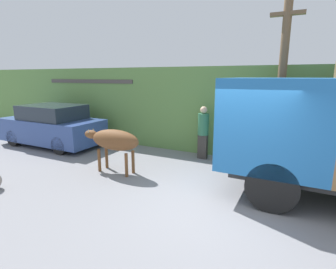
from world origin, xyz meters
The scene contains 7 objects.
ground_plane centered at (0.00, 0.00, 0.00)m, with size 60.00×60.00×0.00m, color gray.
hillside_embankment centered at (0.00, 6.23, 1.54)m, with size 32.00×5.17×3.08m.
building_backdrop centered at (-6.97, 4.97, 1.32)m, with size 4.54×2.70×2.62m.
brown_cow centered at (-3.44, 0.77, 0.95)m, with size 1.90×0.59×1.27m.
parked_suv centered at (-7.59, 2.08, 0.79)m, with size 4.20×1.82×1.64m.
pedestrian_on_hill centered at (-1.59, 3.16, 0.98)m, with size 0.37×0.37×1.78m.
utility_pole centered at (0.69, 3.28, 2.62)m, with size 0.90×0.23×5.02m.
Camera 1 is at (1.24, -5.03, 2.75)m, focal length 28.00 mm.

